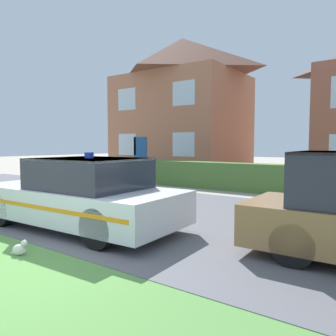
{
  "coord_description": "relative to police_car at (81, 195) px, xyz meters",
  "views": [
    {
      "loc": [
        4.19,
        -2.26,
        1.66
      ],
      "look_at": [
        -0.73,
        4.61,
        1.05
      ],
      "focal_mm": 35.0,
      "sensor_mm": 36.0,
      "label": 1
    }
  ],
  "objects": [
    {
      "name": "police_car",
      "position": [
        0.0,
        0.0,
        0.0
      ],
      "size": [
        4.44,
        1.99,
        1.5
      ],
      "rotation": [
        0.0,
        0.0,
        3.18
      ],
      "color": "black",
      "rests_on": "road_strip"
    },
    {
      "name": "house_left",
      "position": [
        -6.48,
        13.54,
        3.6
      ],
      "size": [
        7.79,
        6.23,
        8.36
      ],
      "color": "#A86B4C",
      "rests_on": "ground"
    },
    {
      "name": "garden_hedge",
      "position": [
        -0.09,
        6.75,
        -0.17
      ],
      "size": [
        13.31,
        0.72,
        0.99
      ],
      "primitive_type": "cube",
      "color": "#4C7233",
      "rests_on": "ground"
    },
    {
      "name": "ground_plane",
      "position": [
        0.96,
        -1.97,
        -0.67
      ],
      "size": [
        80.0,
        80.0,
        0.0
      ],
      "primitive_type": "plane",
      "color": "#A89E8E"
    },
    {
      "name": "wheelie_bin",
      "position": [
        -4.56,
        6.0,
        -0.12
      ],
      "size": [
        0.71,
        0.75,
        1.08
      ],
      "rotation": [
        0.0,
        0.0,
        -0.27
      ],
      "color": "#23662D",
      "rests_on": "ground"
    },
    {
      "name": "cat",
      "position": [
        0.55,
        -1.62,
        -0.57
      ],
      "size": [
        0.29,
        0.22,
        0.25
      ],
      "rotation": [
        0.0,
        0.0,
        0.63
      ],
      "color": "silver",
      "rests_on": "ground"
    },
    {
      "name": "road_strip",
      "position": [
        0.96,
        2.04,
        -0.66
      ],
      "size": [
        28.0,
        6.49,
        0.01
      ],
      "primitive_type": "cube",
      "color": "#5B5B60",
      "rests_on": "ground"
    }
  ]
}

